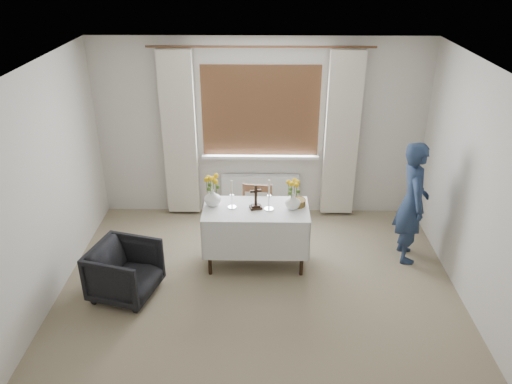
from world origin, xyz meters
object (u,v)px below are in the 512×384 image
wooden_chair (256,221)px  wooden_cross (256,197)px  flower_vase_right (293,201)px  person (412,202)px  altar_table (256,236)px  armchair (125,271)px  flower_vase_left (213,197)px

wooden_chair → wooden_cross: 0.55m
wooden_chair → flower_vase_right: size_ratio=4.50×
wooden_chair → person: bearing=3.0°
altar_table → wooden_cross: bearing=167.6°
armchair → altar_table: bearing=-50.8°
armchair → flower_vase_left: (0.92, 0.71, 0.56)m
wooden_chair → flower_vase_right: flower_vase_right is taller
flower_vase_right → person: bearing=6.4°
wooden_cross → person: bearing=-9.1°
altar_table → armchair: 1.57m
altar_table → wooden_cross: (-0.00, 0.00, 0.53)m
armchair → wooden_cross: (1.43, 0.63, 0.61)m
person → flower_vase_right: size_ratio=7.95×
altar_table → flower_vase_left: bearing=171.3°
person → flower_vase_left: bearing=94.3°
person → flower_vase_right: person is taller
armchair → flower_vase_left: size_ratio=3.27×
person → flower_vase_right: (-1.44, -0.16, 0.09)m
person → flower_vase_right: bearing=98.4°
altar_table → flower_vase_left: 0.71m
altar_table → flower_vase_right: (0.43, 0.01, 0.48)m
armchair → flower_vase_left: flower_vase_left is taller
wooden_chair → wooden_cross: bearing=-82.8°
wooden_chair → armchair: bearing=-141.6°
person → wooden_chair: bearing=89.0°
armchair → flower_vase_right: flower_vase_right is taller
flower_vase_left → flower_vase_right: size_ratio=1.07×
altar_table → person: person is taller
armchair → flower_vase_right: (1.86, 0.65, 0.55)m
altar_table → armchair: (-1.43, -0.63, -0.07)m
wooden_cross → wooden_chair: bearing=76.8°
armchair → flower_vase_left: bearing=-37.1°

